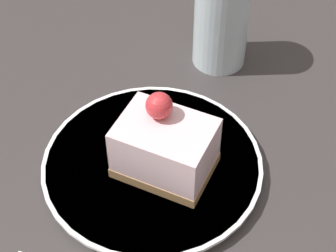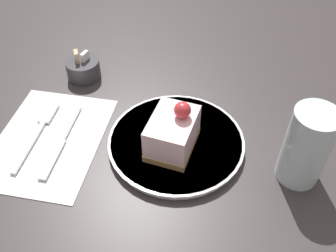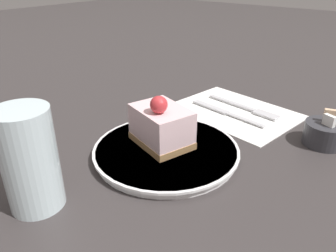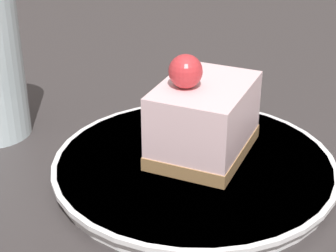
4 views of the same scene
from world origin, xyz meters
The scene contains 3 objects.
ground_plane centered at (0.00, 0.00, 0.00)m, with size 4.00×4.00×0.00m, color #383333.
plate centered at (0.04, -0.03, 0.01)m, with size 0.23×0.23×0.01m.
cake_slice centered at (0.03, -0.05, 0.05)m, with size 0.09×0.11×0.09m.
Camera 4 is at (0.01, 0.37, 0.25)m, focal length 60.00 mm.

